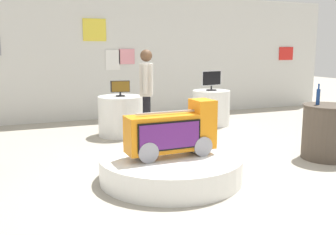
# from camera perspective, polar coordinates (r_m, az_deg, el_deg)

# --- Properties ---
(ground_plane) EXTENTS (30.00, 30.00, 0.00)m
(ground_plane) POSITION_cam_1_polar(r_m,az_deg,el_deg) (5.28, 4.13, -8.34)
(ground_plane) COLOR #A8A091
(back_wall_display) EXTENTS (12.35, 0.13, 2.99)m
(back_wall_display) POSITION_cam_1_polar(r_m,az_deg,el_deg) (9.36, -8.44, 9.00)
(back_wall_display) COLOR silver
(back_wall_display) RESTS_ON ground
(main_display_pedestal) EXTENTS (1.85, 1.85, 0.31)m
(main_display_pedestal) POSITION_cam_1_polar(r_m,az_deg,el_deg) (5.01, 0.43, -7.50)
(main_display_pedestal) COLOR white
(main_display_pedestal) RESTS_ON ground
(novelty_firetruck_tv) EXTENTS (1.18, 0.42, 0.71)m
(novelty_firetruck_tv) POSITION_cam_1_polar(r_m,az_deg,el_deg) (4.89, 0.70, -2.45)
(novelty_firetruck_tv) COLOR gray
(novelty_firetruck_tv) RESTS_ON main_display_pedestal
(display_pedestal_left_rear) EXTENTS (0.88, 0.88, 0.77)m
(display_pedestal_left_rear) POSITION_cam_1_polar(r_m,az_deg,el_deg) (7.53, -7.08, 0.26)
(display_pedestal_left_rear) COLOR white
(display_pedestal_left_rear) RESTS_ON ground
(tv_on_left_rear) EXTENTS (0.37, 0.18, 0.30)m
(tv_on_left_rear) POSITION_cam_1_polar(r_m,az_deg,el_deg) (7.45, -7.16, 4.42)
(tv_on_left_rear) COLOR black
(tv_on_left_rear) RESTS_ON display_pedestal_left_rear
(display_pedestal_center_rear) EXTENTS (0.83, 0.83, 0.77)m
(display_pedestal_center_rear) POSITION_cam_1_polar(r_m,az_deg,el_deg) (8.56, 6.45, 1.48)
(display_pedestal_center_rear) COLOR white
(display_pedestal_center_rear) RESTS_ON ground
(tv_on_center_rear) EXTENTS (0.53, 0.24, 0.44)m
(tv_on_center_rear) POSITION_cam_1_polar(r_m,az_deg,el_deg) (8.49, 6.54, 5.65)
(tv_on_center_rear) COLOR black
(tv_on_center_rear) RESTS_ON display_pedestal_center_rear
(side_table_round) EXTENTS (0.76, 0.76, 0.84)m
(side_table_round) POSITION_cam_1_polar(r_m,az_deg,el_deg) (6.35, 22.72, -1.94)
(side_table_round) COLOR #4C4238
(side_table_round) RESTS_ON ground
(bottle_on_side_table) EXTENTS (0.06, 0.06, 0.32)m
(bottle_on_side_table) POSITION_cam_1_polar(r_m,az_deg,el_deg) (6.23, 21.56, 2.97)
(bottle_on_side_table) COLOR navy
(bottle_on_side_table) RESTS_ON side_table_round
(shopper_browsing_rear) EXTENTS (0.33, 0.52, 1.67)m
(shopper_browsing_rear) POSITION_cam_1_polar(r_m,az_deg,el_deg) (6.43, -3.23, 3.99)
(shopper_browsing_rear) COLOR black
(shopper_browsing_rear) RESTS_ON ground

